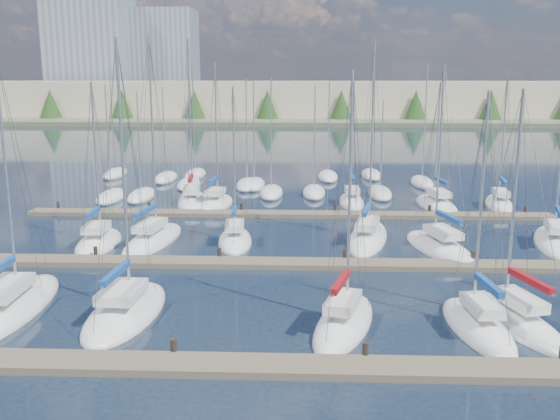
{
  "coord_description": "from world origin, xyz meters",
  "views": [
    {
      "loc": [
        1.46,
        -21.15,
        11.67
      ],
      "look_at": [
        0.0,
        14.0,
        4.0
      ],
      "focal_mm": 40.0,
      "sensor_mm": 36.0,
      "label": 1
    }
  ],
  "objects_px": {
    "sailboat_f": "(513,320)",
    "sailboat_d": "(344,323)",
    "sailboat_m": "(555,242)",
    "sailboat_e": "(478,326)",
    "sailboat_k": "(368,238)",
    "sailboat_n": "(192,201)",
    "sailboat_c": "(126,312)",
    "sailboat_o": "(216,204)",
    "sailboat_i": "(153,240)",
    "sailboat_p": "(352,202)",
    "sailboat_b": "(11,307)",
    "sailboat_l": "(439,247)",
    "sailboat_h": "(99,243)",
    "sailboat_q": "(436,205)",
    "sailboat_j": "(235,240)",
    "sailboat_r": "(499,204)"
  },
  "relations": [
    {
      "from": "sailboat_c",
      "to": "sailboat_b",
      "type": "bearing_deg",
      "value": 179.33
    },
    {
      "from": "sailboat_r",
      "to": "sailboat_p",
      "type": "relative_size",
      "value": 1.09
    },
    {
      "from": "sailboat_m",
      "to": "sailboat_k",
      "type": "height_order",
      "value": "sailboat_k"
    },
    {
      "from": "sailboat_l",
      "to": "sailboat_q",
      "type": "relative_size",
      "value": 1.12
    },
    {
      "from": "sailboat_f",
      "to": "sailboat_q",
      "type": "bearing_deg",
      "value": 70.54
    },
    {
      "from": "sailboat_k",
      "to": "sailboat_j",
      "type": "bearing_deg",
      "value": -161.39
    },
    {
      "from": "sailboat_r",
      "to": "sailboat_n",
      "type": "xyz_separation_m",
      "value": [
        -28.02,
        0.35,
        0.0
      ]
    },
    {
      "from": "sailboat_j",
      "to": "sailboat_q",
      "type": "bearing_deg",
      "value": 32.95
    },
    {
      "from": "sailboat_j",
      "to": "sailboat_f",
      "type": "bearing_deg",
      "value": -48.08
    },
    {
      "from": "sailboat_m",
      "to": "sailboat_b",
      "type": "relative_size",
      "value": 0.9
    },
    {
      "from": "sailboat_i",
      "to": "sailboat_o",
      "type": "bearing_deg",
      "value": 85.6
    },
    {
      "from": "sailboat_m",
      "to": "sailboat_q",
      "type": "height_order",
      "value": "sailboat_m"
    },
    {
      "from": "sailboat_l",
      "to": "sailboat_e",
      "type": "relative_size",
      "value": 1.11
    },
    {
      "from": "sailboat_q",
      "to": "sailboat_l",
      "type": "bearing_deg",
      "value": -107.75
    },
    {
      "from": "sailboat_e",
      "to": "sailboat_j",
      "type": "bearing_deg",
      "value": 125.15
    },
    {
      "from": "sailboat_e",
      "to": "sailboat_q",
      "type": "bearing_deg",
      "value": 76.29
    },
    {
      "from": "sailboat_d",
      "to": "sailboat_c",
      "type": "distance_m",
      "value": 10.76
    },
    {
      "from": "sailboat_i",
      "to": "sailboat_r",
      "type": "distance_m",
      "value": 31.38
    },
    {
      "from": "sailboat_q",
      "to": "sailboat_j",
      "type": "distance_m",
      "value": 21.19
    },
    {
      "from": "sailboat_o",
      "to": "sailboat_c",
      "type": "height_order",
      "value": "sailboat_c"
    },
    {
      "from": "sailboat_p",
      "to": "sailboat_n",
      "type": "distance_m",
      "value": 14.76
    },
    {
      "from": "sailboat_f",
      "to": "sailboat_d",
      "type": "bearing_deg",
      "value": 168.95
    },
    {
      "from": "sailboat_i",
      "to": "sailboat_j",
      "type": "height_order",
      "value": "sailboat_i"
    },
    {
      "from": "sailboat_n",
      "to": "sailboat_i",
      "type": "bearing_deg",
      "value": -97.6
    },
    {
      "from": "sailboat_n",
      "to": "sailboat_c",
      "type": "height_order",
      "value": "sailboat_n"
    },
    {
      "from": "sailboat_m",
      "to": "sailboat_e",
      "type": "xyz_separation_m",
      "value": [
        -9.51,
        -15.52,
        0.01
      ]
    },
    {
      "from": "sailboat_o",
      "to": "sailboat_n",
      "type": "relative_size",
      "value": 0.87
    },
    {
      "from": "sailboat_i",
      "to": "sailboat_e",
      "type": "height_order",
      "value": "sailboat_i"
    },
    {
      "from": "sailboat_l",
      "to": "sailboat_r",
      "type": "xyz_separation_m",
      "value": [
        8.4,
        14.65,
        0.02
      ]
    },
    {
      "from": "sailboat_i",
      "to": "sailboat_n",
      "type": "xyz_separation_m",
      "value": [
        0.29,
        13.88,
        0.0
      ]
    },
    {
      "from": "sailboat_q",
      "to": "sailboat_o",
      "type": "height_order",
      "value": "sailboat_o"
    },
    {
      "from": "sailboat_m",
      "to": "sailboat_l",
      "type": "xyz_separation_m",
      "value": [
        -8.47,
        -1.88,
        0.01
      ]
    },
    {
      "from": "sailboat_l",
      "to": "sailboat_h",
      "type": "xyz_separation_m",
      "value": [
        -23.53,
        0.25,
        0.0
      ]
    },
    {
      "from": "sailboat_o",
      "to": "sailboat_b",
      "type": "distance_m",
      "value": 26.85
    },
    {
      "from": "sailboat_h",
      "to": "sailboat_j",
      "type": "bearing_deg",
      "value": 3.37
    },
    {
      "from": "sailboat_m",
      "to": "sailboat_d",
      "type": "height_order",
      "value": "sailboat_d"
    },
    {
      "from": "sailboat_k",
      "to": "sailboat_q",
      "type": "xyz_separation_m",
      "value": [
        7.29,
        11.8,
        -0.02
      ]
    },
    {
      "from": "sailboat_h",
      "to": "sailboat_o",
      "type": "height_order",
      "value": "sailboat_o"
    },
    {
      "from": "sailboat_i",
      "to": "sailboat_p",
      "type": "relative_size",
      "value": 1.28
    },
    {
      "from": "sailboat_l",
      "to": "sailboat_n",
      "type": "height_order",
      "value": "sailboat_n"
    },
    {
      "from": "sailboat_q",
      "to": "sailboat_f",
      "type": "height_order",
      "value": "sailboat_f"
    },
    {
      "from": "sailboat_l",
      "to": "sailboat_h",
      "type": "height_order",
      "value": "sailboat_l"
    },
    {
      "from": "sailboat_p",
      "to": "sailboat_n",
      "type": "relative_size",
      "value": 0.76
    },
    {
      "from": "sailboat_j",
      "to": "sailboat_b",
      "type": "relative_size",
      "value": 0.85
    },
    {
      "from": "sailboat_k",
      "to": "sailboat_e",
      "type": "height_order",
      "value": "sailboat_k"
    },
    {
      "from": "sailboat_m",
      "to": "sailboat_k",
      "type": "xyz_separation_m",
      "value": [
        -13.08,
        0.51,
        0.01
      ]
    },
    {
      "from": "sailboat_n",
      "to": "sailboat_r",
      "type": "bearing_deg",
      "value": -7.11
    },
    {
      "from": "sailboat_d",
      "to": "sailboat_i",
      "type": "distance_m",
      "value": 19.31
    },
    {
      "from": "sailboat_o",
      "to": "sailboat_f",
      "type": "relative_size",
      "value": 1.14
    },
    {
      "from": "sailboat_m",
      "to": "sailboat_e",
      "type": "bearing_deg",
      "value": -106.59
    }
  ]
}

